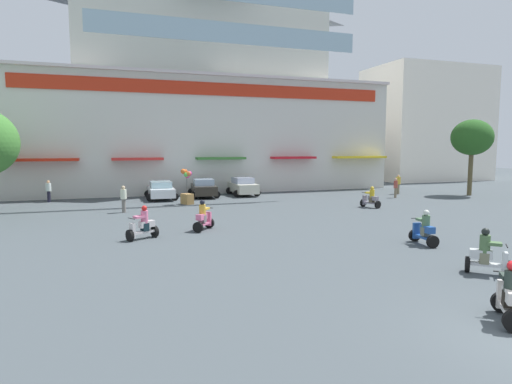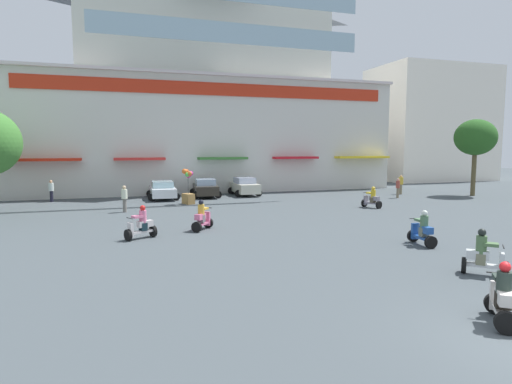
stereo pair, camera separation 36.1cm
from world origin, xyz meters
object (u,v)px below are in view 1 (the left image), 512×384
object	(u,v)px
parked_car_1	(203,188)
balloon_vendor_cart	(187,189)
parked_car_0	(161,190)
pedestrian_2	(398,183)
parked_car_2	(243,186)
scooter_rider_5	(510,296)
pedestrian_1	(396,187)
scooter_rider_4	(424,230)
scooter_rider_2	(203,218)
scooter_rider_0	(487,256)
pedestrian_3	(124,197)
pedestrian_0	(49,190)
scooter_rider_3	(143,226)
plaza_tree_1	(472,138)
scooter_rider_1	(371,199)

from	to	relation	value
parked_car_1	balloon_vendor_cart	bearing A→B (deg)	-116.55
parked_car_0	pedestrian_2	bearing A→B (deg)	-8.33
parked_car_2	scooter_rider_5	xyz separation A→B (m)	(-1.62, -27.23, -0.14)
pedestrian_1	scooter_rider_4	bearing A→B (deg)	-122.80
parked_car_2	balloon_vendor_cart	world-z (taller)	balloon_vendor_cart
parked_car_0	pedestrian_2	xyz separation A→B (m)	(20.10, -2.94, 0.24)
scooter_rider_2	scooter_rider_0	bearing A→B (deg)	-54.09
scooter_rider_0	pedestrian_3	distance (m)	20.47
scooter_rider_5	pedestrian_0	bearing A→B (deg)	116.12
parked_car_1	scooter_rider_3	world-z (taller)	scooter_rider_3
scooter_rider_5	parked_car_2	bearing A→B (deg)	86.59
plaza_tree_1	pedestrian_0	distance (m)	34.27
pedestrian_2	pedestrian_3	bearing A→B (deg)	-171.70
plaza_tree_1	scooter_rider_5	bearing A→B (deg)	-133.49
scooter_rider_1	pedestrian_3	distance (m)	16.31
plaza_tree_1	pedestrian_0	xyz separation A→B (m)	(-33.45, 6.35, -3.96)
parked_car_0	balloon_vendor_cart	bearing A→B (deg)	-67.45
parked_car_1	scooter_rider_5	world-z (taller)	scooter_rider_5
scooter_rider_2	pedestrian_0	bearing A→B (deg)	121.85
scooter_rider_2	balloon_vendor_cart	bearing A→B (deg)	85.44
scooter_rider_3	pedestrian_0	size ratio (longest dim) A/B	0.92
parked_car_2	pedestrian_2	xyz separation A→B (m)	(13.17, -3.45, 0.19)
plaza_tree_1	pedestrian_0	size ratio (longest dim) A/B	3.92
balloon_vendor_cart	scooter_rider_4	bearing A→B (deg)	-65.02
scooter_rider_4	balloon_vendor_cart	distance (m)	17.59
plaza_tree_1	scooter_rider_2	distance (m)	26.18
scooter_rider_1	scooter_rider_5	size ratio (longest dim) A/B	0.96
balloon_vendor_cart	scooter_rider_0	bearing A→B (deg)	-72.02
plaza_tree_1	scooter_rider_1	world-z (taller)	plaza_tree_1
parked_car_2	scooter_rider_1	size ratio (longest dim) A/B	2.72
scooter_rider_3	scooter_rider_5	distance (m)	14.24
parked_car_0	scooter_rider_2	bearing A→B (deg)	-87.03
parked_car_2	pedestrian_3	world-z (taller)	pedestrian_3
scooter_rider_0	scooter_rider_4	world-z (taller)	scooter_rider_0
parked_car_2	scooter_rider_3	size ratio (longest dim) A/B	2.63
scooter_rider_0	scooter_rider_2	size ratio (longest dim) A/B	0.99
parked_car_1	pedestrian_3	world-z (taller)	pedestrian_3
pedestrian_2	pedestrian_0	bearing A→B (deg)	172.66
pedestrian_0	scooter_rider_4	bearing A→B (deg)	-49.86
parked_car_2	scooter_rider_4	bearing A→B (deg)	-84.32
scooter_rider_0	pedestrian_3	size ratio (longest dim) A/B	0.89
scooter_rider_2	scooter_rider_3	bearing A→B (deg)	-159.34
parked_car_0	balloon_vendor_cart	world-z (taller)	balloon_vendor_cart
parked_car_2	scooter_rider_4	size ratio (longest dim) A/B	2.65
scooter_rider_3	pedestrian_0	xyz separation A→B (m)	(-5.88, 15.37, 0.31)
scooter_rider_1	scooter_rider_3	distance (m)	16.26
pedestrian_1	parked_car_1	bearing A→B (deg)	159.23
parked_car_0	pedestrian_3	bearing A→B (deg)	-114.92
scooter_rider_4	pedestrian_0	distance (m)	26.48
scooter_rider_0	scooter_rider_1	xyz separation A→B (m)	(5.10, 14.28, -0.01)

